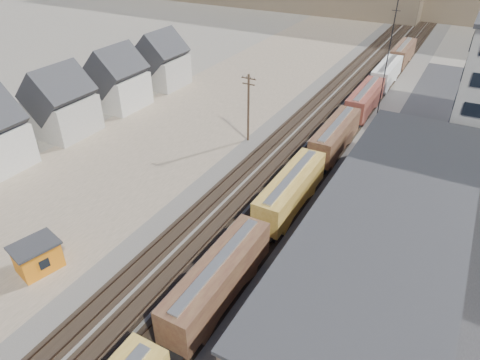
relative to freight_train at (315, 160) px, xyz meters
The scene contains 10 objects.
ballast_bed 14.37m from the freight_train, 105.63° to the left, with size 18.00×200.00×0.06m, color #4C4742.
dirt_yard 24.23m from the freight_train, behind, with size 24.00×180.00×0.03m, color #70634D.
asphalt_lot 18.46m from the freight_train, ahead, with size 26.00×120.00×0.04m, color #232326.
rail_tracks 14.51m from the freight_train, 107.76° to the left, with size 11.40×200.00×0.24m.
freight_train is the anchor object (origin of this frame).
warehouse 16.00m from the freight_train, 45.59° to the right, with size 12.40×40.40×7.25m.
utility_pole_north 13.74m from the freight_train, 155.58° to the left, with size 2.20×0.32×10.00m.
radio_mast 24.52m from the freight_train, 84.67° to the left, with size 1.20×0.16×18.00m.
townhouse_row 39.52m from the freight_train, 163.20° to the right, with size 8.15×68.16×10.47m.
maintenance_shed 32.27m from the freight_train, 121.63° to the right, with size 4.05×4.71×2.98m.
Camera 1 is at (17.77, -7.97, 28.68)m, focal length 32.00 mm.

